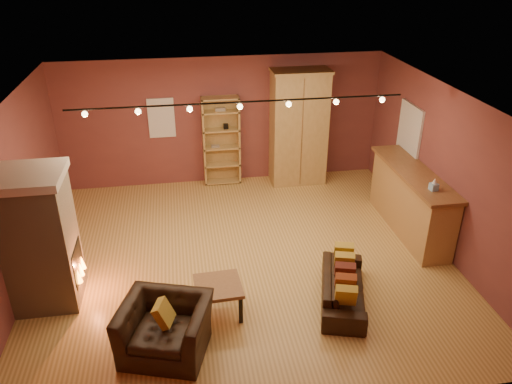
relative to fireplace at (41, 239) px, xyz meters
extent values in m
plane|color=#AB7E3C|center=(3.04, 0.60, -1.06)|extent=(7.00, 7.00, 0.00)
plane|color=#57361B|center=(3.04, 0.60, 1.74)|extent=(7.00, 7.00, 0.00)
cube|color=brown|center=(3.04, 3.85, 0.34)|extent=(7.00, 0.02, 2.80)
cube|color=brown|center=(-0.46, 0.60, 0.34)|extent=(0.02, 6.50, 2.80)
cube|color=brown|center=(6.54, 0.60, 0.34)|extent=(0.02, 6.50, 2.80)
cube|color=tan|center=(-0.01, 0.00, -0.06)|extent=(0.90, 0.90, 2.00)
cube|color=beige|center=(-0.01, 0.00, 1.00)|extent=(0.98, 0.98, 0.12)
cube|color=black|center=(0.40, 0.00, -0.46)|extent=(0.10, 0.65, 0.55)
cone|color=orange|center=(0.46, 0.00, -0.58)|extent=(0.10, 0.10, 0.22)
cube|color=silver|center=(1.74, 3.83, 0.49)|extent=(0.56, 0.04, 0.86)
cube|color=tan|center=(2.99, 3.83, -0.07)|extent=(0.81, 0.04, 1.98)
cube|color=tan|center=(2.61, 3.69, -0.07)|extent=(0.04, 0.32, 1.98)
cube|color=tan|center=(3.38, 3.69, -0.07)|extent=(0.04, 0.32, 1.98)
cube|color=gray|center=(2.86, 3.69, -0.18)|extent=(0.18, 0.12, 0.05)
cube|color=black|center=(3.10, 3.69, 0.27)|extent=(0.10, 0.10, 0.12)
cube|color=tan|center=(2.99, 3.69, -1.02)|extent=(0.81, 0.32, 0.04)
cube|color=tan|center=(2.99, 3.69, -0.61)|extent=(0.81, 0.32, 0.04)
cube|color=tan|center=(2.99, 3.69, -0.20)|extent=(0.81, 0.32, 0.03)
cube|color=tan|center=(2.99, 3.69, 0.20)|extent=(0.81, 0.32, 0.04)
cube|color=tan|center=(2.99, 3.69, 0.61)|extent=(0.81, 0.32, 0.04)
cube|color=tan|center=(2.99, 3.69, 0.90)|extent=(0.81, 0.32, 0.04)
cube|color=tan|center=(4.68, 3.53, 0.18)|extent=(1.19, 0.65, 2.48)
cube|color=brown|center=(4.68, 3.21, 0.18)|extent=(0.02, 0.01, 2.38)
cube|color=tan|center=(4.68, 3.53, 1.45)|extent=(1.25, 0.71, 0.06)
cube|color=tan|center=(6.24, 1.04, -0.48)|extent=(0.55, 2.43, 1.16)
cube|color=brown|center=(6.24, 1.04, 0.13)|extent=(0.67, 2.55, 0.06)
cube|color=#81ADCF|center=(6.19, 0.27, 0.22)|extent=(0.12, 0.12, 0.11)
cone|color=white|center=(6.19, 0.27, 0.32)|extent=(0.08, 0.08, 0.10)
cube|color=silver|center=(6.51, 2.00, 0.59)|extent=(0.05, 0.90, 1.00)
imported|color=black|center=(4.37, -0.78, -0.75)|extent=(0.91, 1.68, 0.63)
cube|color=gold|center=(4.21, -1.30, -0.54)|extent=(0.35, 0.31, 0.36)
cube|color=brown|center=(4.29, -1.04, -0.54)|extent=(0.35, 0.31, 0.36)
cube|color=maroon|center=(4.37, -0.78, -0.54)|extent=(0.35, 0.31, 0.36)
cube|color=gold|center=(4.45, -0.51, -0.54)|extent=(0.35, 0.31, 0.36)
cube|color=gold|center=(4.53, -0.25, -0.54)|extent=(0.35, 0.31, 0.36)
imported|color=black|center=(1.72, -1.39, -0.57)|extent=(1.30, 1.04, 0.98)
cube|color=gold|center=(1.72, -1.39, -0.45)|extent=(0.32, 0.36, 0.34)
cube|color=brown|center=(2.48, -0.75, -0.58)|extent=(0.70, 0.70, 0.06)
cube|color=black|center=(2.21, -1.03, -0.84)|extent=(0.06, 0.06, 0.44)
cube|color=black|center=(2.76, -1.03, -0.84)|extent=(0.06, 0.06, 0.44)
cube|color=black|center=(2.21, -0.47, -0.84)|extent=(0.06, 0.06, 0.44)
cube|color=black|center=(2.76, -0.47, -0.84)|extent=(0.06, 0.06, 0.44)
cylinder|color=black|center=(3.04, 0.80, 1.66)|extent=(5.20, 0.03, 0.03)
sphere|color=#FFD88C|center=(0.74, 0.80, 1.59)|extent=(0.09, 0.09, 0.09)
sphere|color=#FFD88C|center=(1.51, 0.80, 1.59)|extent=(0.09, 0.09, 0.09)
sphere|color=#FFD88C|center=(2.27, 0.80, 1.59)|extent=(0.09, 0.09, 0.09)
sphere|color=#FFD88C|center=(3.04, 0.80, 1.59)|extent=(0.09, 0.09, 0.09)
sphere|color=#FFD88C|center=(3.81, 0.80, 1.59)|extent=(0.09, 0.09, 0.09)
sphere|color=#FFD88C|center=(4.57, 0.80, 1.59)|extent=(0.09, 0.09, 0.09)
sphere|color=#FFD88C|center=(5.34, 0.80, 1.59)|extent=(0.09, 0.09, 0.09)
camera|label=1|loc=(2.09, -6.56, 3.86)|focal=35.00mm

